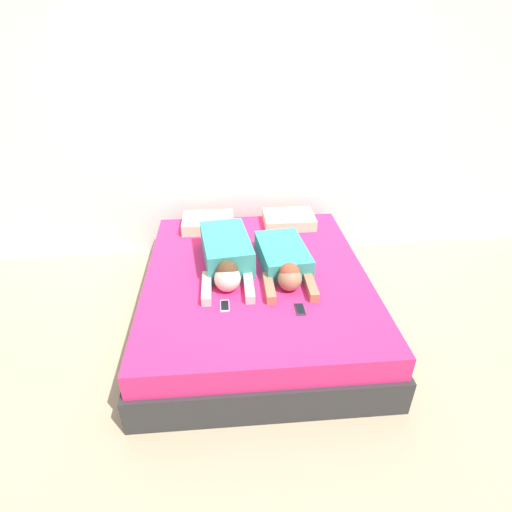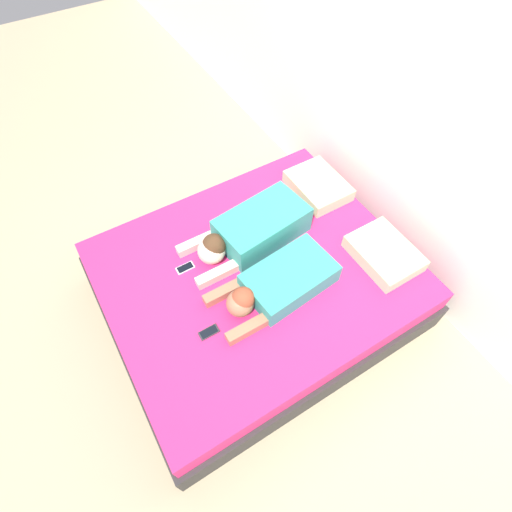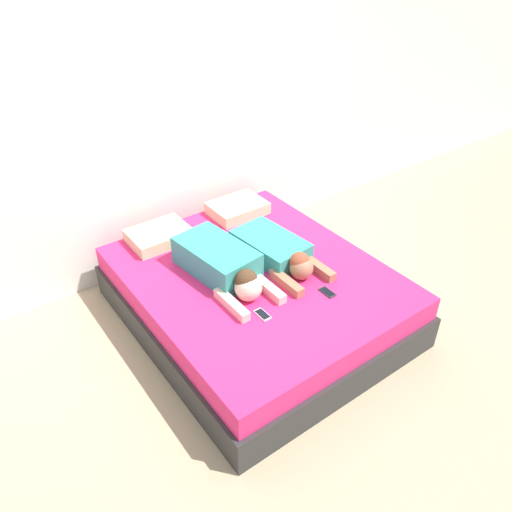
# 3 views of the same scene
# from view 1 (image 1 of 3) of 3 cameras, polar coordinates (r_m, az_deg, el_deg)

# --- Properties ---
(ground_plane) EXTENTS (12.00, 12.00, 0.00)m
(ground_plane) POSITION_cam_1_polar(r_m,az_deg,el_deg) (3.55, -0.00, -8.65)
(ground_plane) COLOR tan
(wall_back) EXTENTS (12.00, 0.06, 2.60)m
(wall_back) POSITION_cam_1_polar(r_m,az_deg,el_deg) (4.08, -1.54, 17.30)
(wall_back) COLOR white
(wall_back) RESTS_ON ground_plane
(bed) EXTENTS (1.84, 2.17, 0.47)m
(bed) POSITION_cam_1_polar(r_m,az_deg,el_deg) (3.40, -0.00, -5.63)
(bed) COLOR #2D2D2D
(bed) RESTS_ON ground_plane
(pillow_head_left) EXTENTS (0.50, 0.38, 0.11)m
(pillow_head_left) POSITION_cam_1_polar(r_m,az_deg,el_deg) (3.97, -6.84, 4.77)
(pillow_head_left) COLOR beige
(pillow_head_left) RESTS_ON bed
(pillow_head_right) EXTENTS (0.50, 0.38, 0.11)m
(pillow_head_right) POSITION_cam_1_polar(r_m,az_deg,el_deg) (4.01, 4.72, 5.21)
(pillow_head_right) COLOR beige
(pillow_head_right) RESTS_ON bed
(person_left) EXTENTS (0.45, 0.98, 0.23)m
(person_left) POSITION_cam_1_polar(r_m,az_deg,el_deg) (3.28, -4.24, 0.14)
(person_left) COLOR teal
(person_left) RESTS_ON bed
(person_right) EXTENTS (0.43, 0.90, 0.21)m
(person_right) POSITION_cam_1_polar(r_m,az_deg,el_deg) (3.27, 4.06, -0.62)
(person_right) COLOR teal
(person_right) RESTS_ON bed
(cell_phone_left) EXTENTS (0.06, 0.13, 0.01)m
(cell_phone_left) POSITION_cam_1_polar(r_m,az_deg,el_deg) (2.90, -4.47, -7.10)
(cell_phone_left) COLOR silver
(cell_phone_left) RESTS_ON bed
(cell_phone_right) EXTENTS (0.06, 0.13, 0.01)m
(cell_phone_right) POSITION_cam_1_polar(r_m,az_deg,el_deg) (2.88, 6.31, -7.55)
(cell_phone_right) COLOR #2D2D33
(cell_phone_right) RESTS_ON bed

